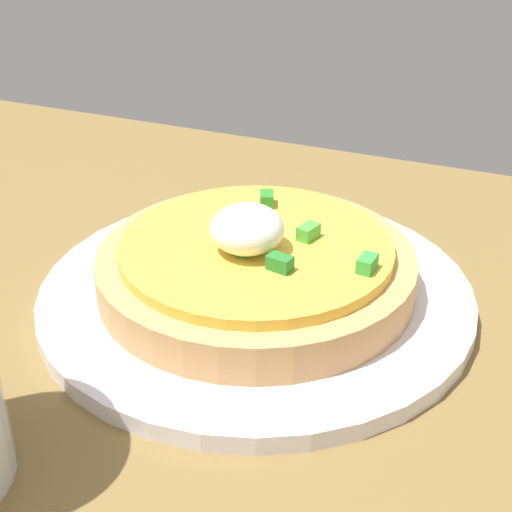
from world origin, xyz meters
TOP-DOWN VIEW (x-y plane):
  - dining_table at (0.00, 0.00)cm, footprint 91.31×68.82cm
  - plate at (2.99, -10.27)cm, footprint 24.45×24.45cm
  - pizza at (2.99, -10.23)cm, footprint 17.72×17.72cm

SIDE VIEW (x-z plane):
  - dining_table at x=0.00cm, z-range 0.00..2.12cm
  - plate at x=2.99cm, z-range 2.12..3.14cm
  - pizza at x=2.99cm, z-range 1.94..7.32cm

